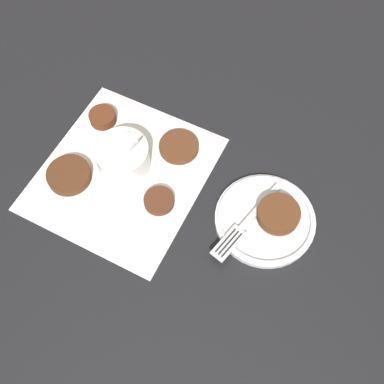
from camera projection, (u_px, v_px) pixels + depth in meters
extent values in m
plane|color=black|center=(135.00, 165.00, 0.92)|extent=(4.00, 4.00, 0.00)
cube|color=white|center=(123.00, 173.00, 0.91)|extent=(0.38, 0.36, 0.00)
cylinder|color=silver|center=(123.00, 157.00, 0.89)|extent=(0.11, 0.11, 0.06)
cylinder|color=#C65123|center=(124.00, 160.00, 0.90)|extent=(0.09, 0.09, 0.03)
cone|color=silver|center=(131.00, 131.00, 0.90)|extent=(0.02, 0.02, 0.02)
cylinder|color=silver|center=(131.00, 152.00, 0.85)|extent=(0.01, 0.05, 0.10)
cylinder|color=#492816|center=(69.00, 175.00, 0.90)|extent=(0.09, 0.09, 0.02)
cylinder|color=#502C19|center=(179.00, 147.00, 0.93)|extent=(0.08, 0.08, 0.01)
cylinder|color=#4B2819|center=(159.00, 201.00, 0.87)|extent=(0.06, 0.06, 0.01)
cylinder|color=#542816|center=(103.00, 117.00, 0.96)|extent=(0.06, 0.06, 0.02)
cylinder|color=silver|center=(265.00, 220.00, 0.86)|extent=(0.19, 0.19, 0.01)
torus|color=silver|center=(265.00, 218.00, 0.85)|extent=(0.18, 0.18, 0.01)
cylinder|color=#512D19|center=(278.00, 214.00, 0.84)|extent=(0.08, 0.08, 0.02)
cube|color=silver|center=(261.00, 206.00, 0.86)|extent=(0.12, 0.06, 0.00)
cube|color=silver|center=(229.00, 243.00, 0.82)|extent=(0.08, 0.05, 0.00)
cube|color=black|center=(226.00, 240.00, 0.82)|extent=(0.06, 0.02, 0.00)
cube|color=black|center=(229.00, 243.00, 0.82)|extent=(0.06, 0.02, 0.00)
cube|color=black|center=(232.00, 245.00, 0.82)|extent=(0.06, 0.02, 0.00)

